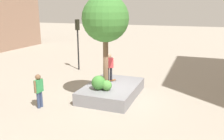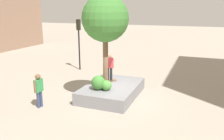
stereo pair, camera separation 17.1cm
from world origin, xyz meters
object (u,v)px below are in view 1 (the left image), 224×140
traffic_light_corner (78,36)px  plaza_tree (105,19)px  planter_ledge (112,90)px  skateboarder (110,65)px  skateboard (110,80)px  bystander_watching (39,89)px

traffic_light_corner → plaza_tree: bearing=-139.6°
planter_ledge → skateboarder: size_ratio=2.56×
plaza_tree → skateboarder: size_ratio=3.06×
skateboard → skateboarder: skateboarder is taller
plaza_tree → skateboarder: (1.33, 0.29, -2.76)m
skateboarder → bystander_watching: size_ratio=0.92×
plaza_tree → skateboard: 3.97m
traffic_light_corner → bystander_watching: bearing=-166.4°
planter_ledge → plaza_tree: bearing=172.6°
planter_ledge → skateboard: bearing=32.5°
planter_ledge → skateboarder: bearing=32.5°
skateboard → skateboarder: (-0.00, 0.00, 0.97)m
plaza_tree → skateboard: bearing=12.4°
planter_ledge → traffic_light_corner: size_ratio=1.02×
planter_ledge → skateboard: skateboard is taller
skateboard → planter_ledge: bearing=-147.5°
skateboarder → bystander_watching: skateboarder is taller
skateboard → bystander_watching: bystander_watching is taller
skateboard → skateboarder: 0.97m
planter_ledge → plaza_tree: (-0.72, 0.09, 4.12)m
planter_ledge → traffic_light_corner: traffic_light_corner is taller
planter_ledge → plaza_tree: 4.19m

